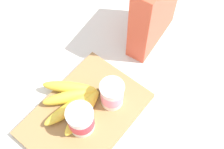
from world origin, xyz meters
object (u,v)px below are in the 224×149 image
(cutting_board, at_px, (85,114))
(cereal_box, at_px, (155,10))
(banana_bunch, at_px, (73,101))
(yogurt_cup_front, at_px, (112,94))
(yogurt_cup_back, at_px, (81,120))

(cutting_board, distance_m, cereal_box, 0.36)
(cereal_box, xyz_separation_m, banana_bunch, (0.34, -0.02, -0.09))
(yogurt_cup_front, relative_size, yogurt_cup_back, 1.00)
(cereal_box, xyz_separation_m, yogurt_cup_back, (0.37, 0.04, -0.07))
(cutting_board, height_order, banana_bunch, banana_bunch)
(cutting_board, height_order, yogurt_cup_back, yogurt_cup_back)
(cutting_board, xyz_separation_m, cereal_box, (-0.34, -0.02, 0.12))
(yogurt_cup_front, height_order, yogurt_cup_back, same)
(yogurt_cup_back, distance_m, banana_bunch, 0.07)
(cutting_board, bearing_deg, cereal_box, -176.96)
(yogurt_cup_back, bearing_deg, yogurt_cup_front, 171.11)
(cereal_box, relative_size, yogurt_cup_back, 2.92)
(banana_bunch, bearing_deg, cutting_board, 87.00)
(yogurt_cup_front, distance_m, banana_bunch, 0.11)
(yogurt_cup_front, xyz_separation_m, banana_bunch, (0.07, -0.08, -0.03))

